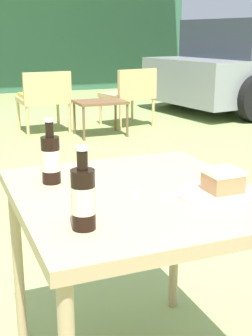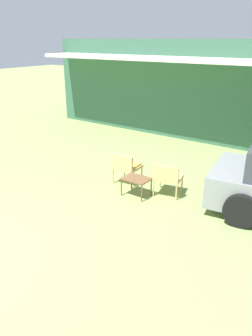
% 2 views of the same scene
% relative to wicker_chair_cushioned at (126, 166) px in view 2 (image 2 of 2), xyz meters
% --- Properties ---
extents(cabin_building, '(10.31, 4.91, 3.28)m').
position_rel_wicker_chair_cushioned_xyz_m(cabin_building, '(-1.04, 5.98, 1.20)').
color(cabin_building, '#38664C').
rests_on(cabin_building, ground_plane).
extents(wicker_chair_cushioned, '(0.60, 0.57, 0.76)m').
position_rel_wicker_chair_cushioned_xyz_m(wicker_chair_cushioned, '(0.00, 0.00, 0.00)').
color(wicker_chair_cushioned, tan).
rests_on(wicker_chair_cushioned, ground_plane).
extents(wicker_chair_plain, '(0.68, 0.65, 0.76)m').
position_rel_wicker_chair_cushioned_xyz_m(wicker_chair_plain, '(1.13, -0.02, -0.00)').
color(wicker_chair_plain, tan).
rests_on(wicker_chair_plain, ground_plane).
extents(garden_side_table, '(0.59, 0.44, 0.42)m').
position_rel_wicker_chair_cushioned_xyz_m(garden_side_table, '(0.58, -0.43, -0.08)').
color(garden_side_table, brown).
rests_on(garden_side_table, ground_plane).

